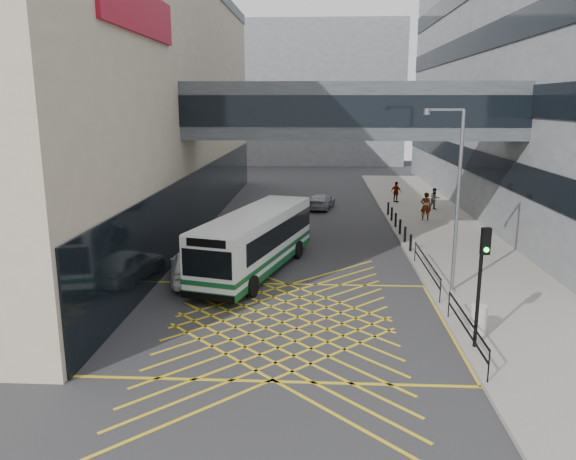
% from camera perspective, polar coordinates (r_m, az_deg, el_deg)
% --- Properties ---
extents(ground, '(120.00, 120.00, 0.00)m').
position_cam_1_polar(ground, '(20.99, -0.60, -9.38)').
color(ground, '#333335').
extents(building_whsmith, '(24.17, 42.00, 16.00)m').
position_cam_1_polar(building_whsmith, '(40.28, -26.02, 11.65)').
color(building_whsmith, '#B7A88D').
rests_on(building_whsmith, ground).
extents(building_far, '(28.00, 16.00, 18.00)m').
position_cam_1_polar(building_far, '(79.46, 0.77, 13.59)').
color(building_far, slate).
rests_on(building_far, ground).
extents(skybridge, '(20.00, 4.10, 3.00)m').
position_cam_1_polar(skybridge, '(31.44, 6.40, 11.96)').
color(skybridge, '#40454A').
rests_on(skybridge, ground).
extents(pavement, '(6.00, 54.00, 0.16)m').
position_cam_1_polar(pavement, '(36.11, 15.39, -0.20)').
color(pavement, gray).
rests_on(pavement, ground).
extents(box_junction, '(12.00, 9.00, 0.01)m').
position_cam_1_polar(box_junction, '(20.98, -0.60, -9.37)').
color(box_junction, gold).
rests_on(box_junction, ground).
extents(bus, '(5.02, 10.57, 2.89)m').
position_cam_1_polar(bus, '(26.69, -3.23, -1.03)').
color(bus, silver).
rests_on(bus, ground).
extents(car_white, '(2.97, 4.96, 1.48)m').
position_cam_1_polar(car_white, '(25.84, -9.94, -3.54)').
color(car_white, white).
rests_on(car_white, ground).
extents(car_dark, '(2.12, 4.59, 1.40)m').
position_cam_1_polar(car_dark, '(30.54, -1.37, -0.88)').
color(car_dark, '#222327').
rests_on(car_dark, ground).
extents(car_silver, '(2.47, 4.32, 1.26)m').
position_cam_1_polar(car_silver, '(42.97, 3.35, 3.02)').
color(car_silver, gray).
rests_on(car_silver, ground).
extents(traffic_light, '(0.30, 0.47, 4.02)m').
position_cam_1_polar(traffic_light, '(18.68, 19.09, -3.91)').
color(traffic_light, black).
rests_on(traffic_light, pavement).
extents(street_lamp, '(1.72, 0.44, 7.55)m').
position_cam_1_polar(street_lamp, '(23.91, 16.55, 3.94)').
color(street_lamp, slate).
rests_on(street_lamp, pavement).
extents(litter_bin, '(0.57, 0.57, 0.98)m').
position_cam_1_polar(litter_bin, '(20.61, 18.79, -8.58)').
color(litter_bin, '#ADA89E').
rests_on(litter_bin, pavement).
extents(kerb_railings, '(0.05, 12.54, 1.00)m').
position_cam_1_polar(kerb_railings, '(22.84, 15.36, -5.64)').
color(kerb_railings, black).
rests_on(kerb_railings, pavement).
extents(bollards, '(0.14, 10.14, 0.90)m').
position_cam_1_polar(bollards, '(35.51, 11.10, 0.68)').
color(bollards, black).
rests_on(bollards, pavement).
extents(pedestrian_a, '(0.78, 0.58, 1.89)m').
position_cam_1_polar(pedestrian_a, '(38.92, 13.80, 2.35)').
color(pedestrian_a, gray).
rests_on(pedestrian_a, pavement).
extents(pedestrian_b, '(0.88, 0.67, 1.60)m').
position_cam_1_polar(pedestrian_b, '(43.03, 14.67, 3.07)').
color(pedestrian_b, gray).
rests_on(pedestrian_b, pavement).
extents(pedestrian_c, '(1.05, 0.98, 1.64)m').
position_cam_1_polar(pedestrian_c, '(45.50, 10.94, 3.80)').
color(pedestrian_c, gray).
rests_on(pedestrian_c, pavement).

